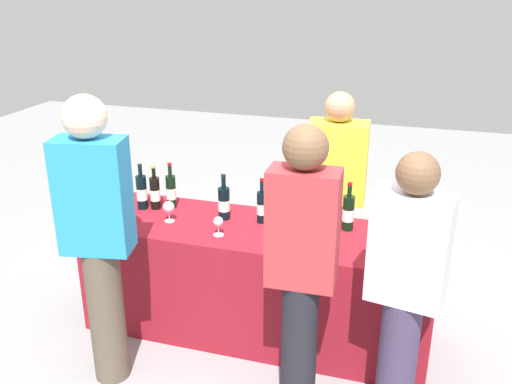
{
  "coord_description": "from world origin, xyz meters",
  "views": [
    {
      "loc": [
        0.96,
        -3.16,
        2.31
      ],
      "look_at": [
        0.0,
        0.0,
        1.02
      ],
      "focal_mm": 39.46,
      "sensor_mm": 36.0,
      "label": 1
    }
  ],
  "objects_px": {
    "wine_bottle_3": "(224,203)",
    "menu_board": "(396,236)",
    "guest_1": "(302,266)",
    "guest_2": "(405,286)",
    "wine_bottle_4": "(262,207)",
    "wine_glass_1": "(218,223)",
    "wine_bottle_1": "(155,193)",
    "guest_0": "(98,234)",
    "wine_bottle_2": "(171,191)",
    "wine_bottle_5": "(348,212)",
    "server_pouring": "(335,192)",
    "wine_bottle_0": "(142,192)",
    "wine_glass_0": "(169,208)",
    "wine_glass_2": "(326,229)"
  },
  "relations": [
    {
      "from": "wine_bottle_5",
      "to": "wine_bottle_2",
      "type": "bearing_deg",
      "value": 179.37
    },
    {
      "from": "wine_bottle_0",
      "to": "guest_2",
      "type": "distance_m",
      "value": 1.94
    },
    {
      "from": "wine_bottle_1",
      "to": "server_pouring",
      "type": "height_order",
      "value": "server_pouring"
    },
    {
      "from": "guest_1",
      "to": "guest_2",
      "type": "xyz_separation_m",
      "value": [
        0.52,
        0.09,
        -0.08
      ]
    },
    {
      "from": "wine_bottle_1",
      "to": "menu_board",
      "type": "xyz_separation_m",
      "value": [
        1.62,
        0.91,
        -0.53
      ]
    },
    {
      "from": "wine_bottle_2",
      "to": "wine_bottle_3",
      "type": "relative_size",
      "value": 1.04
    },
    {
      "from": "wine_glass_2",
      "to": "guest_0",
      "type": "height_order",
      "value": "guest_0"
    },
    {
      "from": "wine_bottle_1",
      "to": "wine_bottle_2",
      "type": "relative_size",
      "value": 0.97
    },
    {
      "from": "server_pouring",
      "to": "guest_2",
      "type": "relative_size",
      "value": 1.01
    },
    {
      "from": "wine_bottle_3",
      "to": "guest_2",
      "type": "bearing_deg",
      "value": -28.73
    },
    {
      "from": "wine_glass_1",
      "to": "guest_0",
      "type": "height_order",
      "value": "guest_0"
    },
    {
      "from": "wine_glass_2",
      "to": "guest_2",
      "type": "xyz_separation_m",
      "value": [
        0.49,
        -0.47,
        -0.04
      ]
    },
    {
      "from": "wine_bottle_4",
      "to": "wine_glass_2",
      "type": "xyz_separation_m",
      "value": [
        0.46,
        -0.21,
        -0.01
      ]
    },
    {
      "from": "wine_bottle_1",
      "to": "wine_bottle_3",
      "type": "height_order",
      "value": "wine_bottle_1"
    },
    {
      "from": "wine_bottle_1",
      "to": "guest_2",
      "type": "distance_m",
      "value": 1.86
    },
    {
      "from": "wine_bottle_4",
      "to": "server_pouring",
      "type": "distance_m",
      "value": 0.66
    },
    {
      "from": "wine_glass_1",
      "to": "wine_glass_2",
      "type": "height_order",
      "value": "wine_glass_2"
    },
    {
      "from": "wine_bottle_4",
      "to": "guest_2",
      "type": "xyz_separation_m",
      "value": [
        0.96,
        -0.68,
        -0.04
      ]
    },
    {
      "from": "wine_bottle_0",
      "to": "wine_bottle_2",
      "type": "xyz_separation_m",
      "value": [
        0.18,
        0.08,
        -0.0
      ]
    },
    {
      "from": "wine_glass_2",
      "to": "menu_board",
      "type": "distance_m",
      "value": 1.3
    },
    {
      "from": "server_pouring",
      "to": "guest_1",
      "type": "distance_m",
      "value": 1.3
    },
    {
      "from": "wine_bottle_5",
      "to": "guest_1",
      "type": "bearing_deg",
      "value": -98.43
    },
    {
      "from": "wine_bottle_5",
      "to": "wine_bottle_0",
      "type": "bearing_deg",
      "value": -177.28
    },
    {
      "from": "wine_glass_2",
      "to": "guest_0",
      "type": "relative_size",
      "value": 0.08
    },
    {
      "from": "wine_bottle_5",
      "to": "guest_2",
      "type": "bearing_deg",
      "value": -61.63
    },
    {
      "from": "wine_bottle_5",
      "to": "menu_board",
      "type": "height_order",
      "value": "wine_bottle_5"
    },
    {
      "from": "wine_bottle_1",
      "to": "menu_board",
      "type": "height_order",
      "value": "wine_bottle_1"
    },
    {
      "from": "wine_bottle_2",
      "to": "server_pouring",
      "type": "height_order",
      "value": "server_pouring"
    },
    {
      "from": "wine_bottle_3",
      "to": "server_pouring",
      "type": "height_order",
      "value": "server_pouring"
    },
    {
      "from": "guest_0",
      "to": "wine_bottle_3",
      "type": "bearing_deg",
      "value": 48.37
    },
    {
      "from": "guest_0",
      "to": "guest_1",
      "type": "height_order",
      "value": "guest_0"
    },
    {
      "from": "wine_bottle_5",
      "to": "wine_bottle_1",
      "type": "bearing_deg",
      "value": -178.24
    },
    {
      "from": "guest_1",
      "to": "wine_bottle_3",
      "type": "bearing_deg",
      "value": 130.96
    },
    {
      "from": "wine_bottle_1",
      "to": "guest_0",
      "type": "bearing_deg",
      "value": -85.89
    },
    {
      "from": "wine_glass_1",
      "to": "menu_board",
      "type": "distance_m",
      "value": 1.66
    },
    {
      "from": "wine_bottle_4",
      "to": "wine_glass_1",
      "type": "height_order",
      "value": "wine_bottle_4"
    },
    {
      "from": "wine_bottle_1",
      "to": "server_pouring",
      "type": "xyz_separation_m",
      "value": [
        1.17,
        0.52,
        -0.05
      ]
    },
    {
      "from": "wine_bottle_0",
      "to": "wine_glass_2",
      "type": "relative_size",
      "value": 2.21
    },
    {
      "from": "wine_glass_1",
      "to": "guest_2",
      "type": "relative_size",
      "value": 0.08
    },
    {
      "from": "wine_glass_0",
      "to": "wine_bottle_5",
      "type": "bearing_deg",
      "value": 10.69
    },
    {
      "from": "wine_bottle_4",
      "to": "wine_glass_1",
      "type": "xyz_separation_m",
      "value": [
        -0.2,
        -0.27,
        -0.02
      ]
    },
    {
      "from": "menu_board",
      "to": "wine_bottle_5",
      "type": "bearing_deg",
      "value": -100.62
    },
    {
      "from": "wine_bottle_4",
      "to": "server_pouring",
      "type": "relative_size",
      "value": 0.2
    },
    {
      "from": "wine_bottle_3",
      "to": "menu_board",
      "type": "height_order",
      "value": "wine_bottle_3"
    },
    {
      "from": "wine_glass_1",
      "to": "server_pouring",
      "type": "xyz_separation_m",
      "value": [
        0.6,
        0.8,
        -0.02
      ]
    },
    {
      "from": "wine_bottle_4",
      "to": "guest_1",
      "type": "relative_size",
      "value": 0.18
    },
    {
      "from": "wine_bottle_4",
      "to": "guest_0",
      "type": "distance_m",
      "value": 1.08
    },
    {
      "from": "guest_2",
      "to": "menu_board",
      "type": "bearing_deg",
      "value": 104.82
    },
    {
      "from": "wine_bottle_3",
      "to": "menu_board",
      "type": "bearing_deg",
      "value": 40.48
    },
    {
      "from": "wine_bottle_1",
      "to": "wine_glass_0",
      "type": "relative_size",
      "value": 2.24
    }
  ]
}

